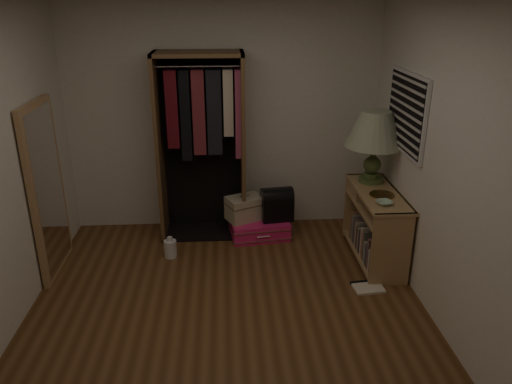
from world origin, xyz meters
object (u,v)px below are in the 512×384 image
(open_wardrobe, at_px, (203,131))
(train_case, at_px, (245,208))
(black_bag, at_px, (277,203))
(console_bookshelf, at_px, (375,223))
(white_jug, at_px, (170,248))
(floor_mirror, at_px, (47,190))
(table_lamp, at_px, (375,131))
(pink_suitcase, at_px, (259,228))

(open_wardrobe, xyz_separation_m, train_case, (0.44, -0.14, -0.86))
(black_bag, bearing_deg, console_bookshelf, -38.46)
(black_bag, height_order, white_jug, black_bag)
(floor_mirror, bearing_deg, train_case, 18.16)
(train_case, bearing_deg, console_bookshelf, -49.15)
(table_lamp, bearing_deg, floor_mirror, -174.71)
(table_lamp, height_order, white_jug, table_lamp)
(floor_mirror, bearing_deg, table_lamp, 5.29)
(open_wardrobe, relative_size, floor_mirror, 1.21)
(console_bookshelf, distance_m, floor_mirror, 3.27)
(black_bag, bearing_deg, train_case, 168.87)
(pink_suitcase, relative_size, train_case, 1.50)
(open_wardrobe, bearing_deg, table_lamp, -15.01)
(pink_suitcase, xyz_separation_m, table_lamp, (1.16, -0.30, 1.20))
(pink_suitcase, distance_m, table_lamp, 1.70)
(pink_suitcase, bearing_deg, train_case, 162.22)
(console_bookshelf, relative_size, pink_suitcase, 1.56)
(train_case, relative_size, white_jug, 2.08)
(console_bookshelf, relative_size, black_bag, 2.92)
(table_lamp, bearing_deg, pink_suitcase, 165.53)
(floor_mirror, bearing_deg, white_jug, 8.33)
(pink_suitcase, height_order, train_case, train_case)
(pink_suitcase, xyz_separation_m, train_case, (-0.16, 0.03, 0.24))
(black_bag, distance_m, white_jug, 1.29)
(black_bag, bearing_deg, open_wardrobe, 160.72)
(black_bag, xyz_separation_m, table_lamp, (0.96, -0.31, 0.90))
(floor_mirror, height_order, white_jug, floor_mirror)
(console_bookshelf, bearing_deg, pink_suitcase, 153.93)
(train_case, bearing_deg, table_lamp, -38.81)
(floor_mirror, relative_size, table_lamp, 2.16)
(console_bookshelf, relative_size, floor_mirror, 0.66)
(open_wardrobe, relative_size, black_bag, 5.35)
(white_jug, bearing_deg, open_wardrobe, 59.20)
(open_wardrobe, height_order, black_bag, open_wardrobe)
(console_bookshelf, bearing_deg, open_wardrobe, 157.22)
(floor_mirror, xyz_separation_m, table_lamp, (3.24, 0.30, 0.45))
(open_wardrobe, relative_size, train_case, 4.27)
(open_wardrobe, bearing_deg, train_case, -18.03)
(console_bookshelf, distance_m, black_bag, 1.12)
(console_bookshelf, relative_size, table_lamp, 1.42)
(console_bookshelf, distance_m, open_wardrobe, 2.08)
(open_wardrobe, bearing_deg, floor_mirror, -152.31)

